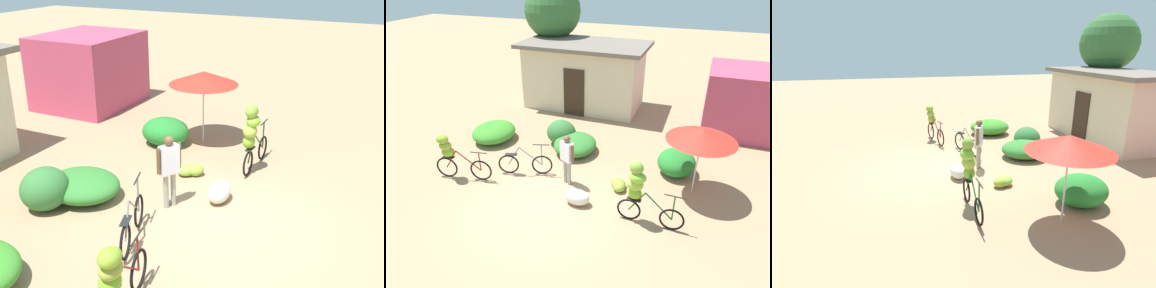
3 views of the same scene
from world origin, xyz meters
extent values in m
plane|color=tan|center=(0.00, 0.00, 0.00)|extent=(60.00, 60.00, 0.00)
cube|color=#B6405D|center=(5.27, 6.96, 1.20)|extent=(3.20, 2.80, 2.41)
ellipsoid|color=#347035|center=(-0.97, 3.43, 0.45)|extent=(1.05, 0.96, 0.89)
ellipsoid|color=#32772E|center=(-0.28, 3.02, 0.29)|extent=(1.44, 1.65, 0.58)
ellipsoid|color=#237E2D|center=(3.13, 2.88, 0.38)|extent=(1.15, 1.31, 0.76)
cylinder|color=beige|center=(3.71, 2.00, 0.97)|extent=(0.04, 0.04, 1.94)
cone|color=red|center=(3.71, 2.00, 1.84)|extent=(1.86, 1.86, 0.35)
torus|color=black|center=(-2.28, 0.39, 0.34)|extent=(0.67, 0.18, 0.67)
cylinder|color=maroon|center=(-2.62, 0.32, 0.64)|extent=(0.72, 0.18, 0.63)
cylinder|color=black|center=(-2.28, 0.39, 0.94)|extent=(0.50, 0.13, 0.03)
cylinder|color=maroon|center=(-2.28, 0.39, 0.64)|extent=(0.04, 0.04, 0.60)
ellipsoid|color=#75AD27|center=(-3.23, 0.22, 0.87)|extent=(0.46, 0.41, 0.31)
ellipsoid|color=#90A137|center=(-3.25, 0.18, 1.09)|extent=(0.39, 0.31, 0.27)
ellipsoid|color=#81A52A|center=(-3.29, 0.15, 1.31)|extent=(0.38, 0.31, 0.27)
torus|color=black|center=(-0.72, 1.35, 0.32)|extent=(0.62, 0.25, 0.64)
torus|color=black|center=(-1.70, 1.02, 0.32)|extent=(0.62, 0.25, 0.64)
cylinder|color=slate|center=(-1.53, 1.07, 0.62)|extent=(0.38, 0.16, 0.62)
cylinder|color=slate|center=(-1.04, 1.24, 0.62)|extent=(0.67, 0.26, 0.62)
cylinder|color=black|center=(-0.72, 1.35, 1.02)|extent=(0.48, 0.19, 0.03)
cylinder|color=slate|center=(-0.72, 1.35, 0.67)|extent=(0.04, 0.04, 0.70)
cube|color=black|center=(-1.60, 1.05, 0.67)|extent=(0.39, 0.25, 0.02)
torus|color=black|center=(3.34, 0.18, 0.31)|extent=(0.62, 0.06, 0.61)
torus|color=black|center=(2.28, 0.19, 0.31)|extent=(0.62, 0.06, 0.61)
cylinder|color=#19592D|center=(2.46, 0.19, 0.61)|extent=(0.40, 0.04, 0.63)
cylinder|color=#19592D|center=(3.00, 0.18, 0.61)|extent=(0.72, 0.05, 0.63)
cylinder|color=black|center=(3.34, 0.18, 1.00)|extent=(0.50, 0.04, 0.03)
cylinder|color=#19592D|center=(3.34, 0.18, 0.65)|extent=(0.04, 0.04, 0.69)
cube|color=black|center=(2.38, 0.19, 0.64)|extent=(0.36, 0.15, 0.02)
ellipsoid|color=#7AAE28|center=(2.38, 0.23, 0.82)|extent=(0.38, 0.32, 0.33)
ellipsoid|color=#97BA3E|center=(2.38, 0.22, 1.08)|extent=(0.45, 0.38, 0.33)
ellipsoid|color=#80BF33|center=(2.43, 0.16, 1.32)|extent=(0.43, 0.35, 0.27)
ellipsoid|color=#7BA438|center=(2.38, 0.20, 1.56)|extent=(0.40, 0.35, 0.33)
ellipsoid|color=#8BAD36|center=(1.73, 1.32, 0.14)|extent=(0.47, 0.51, 0.28)
ellipsoid|color=#82BC3C|center=(1.66, 1.50, 0.14)|extent=(0.60, 0.58, 0.27)
ellipsoid|color=silver|center=(0.83, 0.32, 0.22)|extent=(0.71, 0.45, 0.44)
cylinder|color=gray|center=(0.27, 1.13, 0.38)|extent=(0.11, 0.11, 0.76)
cylinder|color=gray|center=(0.11, 1.21, 0.38)|extent=(0.11, 0.11, 0.76)
cube|color=silver|center=(0.19, 1.17, 1.06)|extent=(0.45, 0.36, 0.60)
cylinder|color=brown|center=(0.41, 1.05, 1.09)|extent=(0.08, 0.08, 0.54)
cylinder|color=brown|center=(-0.03, 1.28, 1.09)|extent=(0.08, 0.08, 0.54)
sphere|color=brown|center=(0.19, 1.17, 1.47)|extent=(0.21, 0.21, 0.21)
camera|label=1|loc=(-7.30, -2.94, 4.92)|focal=43.75mm
camera|label=2|loc=(3.55, -6.76, 5.86)|focal=32.35mm
camera|label=3|loc=(8.83, -1.62, 3.73)|focal=28.15mm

